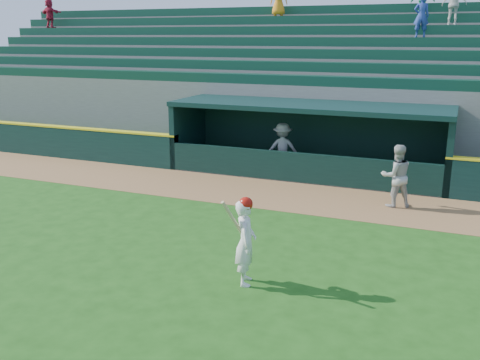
{
  "coord_description": "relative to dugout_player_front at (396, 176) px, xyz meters",
  "views": [
    {
      "loc": [
        4.75,
        -9.92,
        4.66
      ],
      "look_at": [
        0.0,
        1.6,
        1.3
      ],
      "focal_mm": 40.0,
      "sensor_mm": 36.0,
      "label": 1
    }
  ],
  "objects": [
    {
      "name": "ground",
      "position": [
        -3.29,
        -5.09,
        -0.89
      ],
      "size": [
        120.0,
        120.0,
        0.0
      ],
      "primitive_type": "plane",
      "color": "#1C4C13",
      "rests_on": "ground"
    },
    {
      "name": "warning_track",
      "position": [
        -3.29,
        -0.19,
        -0.88
      ],
      "size": [
        40.0,
        3.0,
        0.01
      ],
      "primitive_type": "cube",
      "color": "olive",
      "rests_on": "ground"
    },
    {
      "name": "field_wall_left",
      "position": [
        -15.54,
        1.46,
        -0.29
      ],
      "size": [
        15.5,
        0.3,
        1.2
      ],
      "primitive_type": "cube",
      "color": "black",
      "rests_on": "ground"
    },
    {
      "name": "wall_stripe_left",
      "position": [
        -15.54,
        1.46,
        0.34
      ],
      "size": [
        15.5,
        0.32,
        0.06
      ],
      "primitive_type": "cube",
      "color": "yellow",
      "rests_on": "field_wall_left"
    },
    {
      "name": "dugout_player_front",
      "position": [
        0.0,
        0.0,
        0.0
      ],
      "size": [
        1.07,
        0.98,
        1.78
      ],
      "primitive_type": "imported",
      "rotation": [
        0.0,
        0.0,
        3.6
      ],
      "color": "#A9A9A4",
      "rests_on": "ground"
    },
    {
      "name": "dugout_player_inside",
      "position": [
        -4.11,
        2.38,
        -0.0
      ],
      "size": [
        1.3,
        1.02,
        1.77
      ],
      "primitive_type": "imported",
      "rotation": [
        0.0,
        0.0,
        3.5
      ],
      "color": "#A7A7A2",
      "rests_on": "ground"
    },
    {
      "name": "dugout",
      "position": [
        -3.29,
        2.92,
        0.47
      ],
      "size": [
        9.4,
        2.8,
        2.46
      ],
      "color": "slate",
      "rests_on": "ground"
    },
    {
      "name": "stands",
      "position": [
        -3.28,
        7.49,
        1.51
      ],
      "size": [
        34.5,
        6.25,
        7.42
      ],
      "color": "slate",
      "rests_on": "ground"
    },
    {
      "name": "batter_at_plate",
      "position": [
        -2.09,
        -6.13,
        -0.01
      ],
      "size": [
        0.62,
        0.81,
        1.76
      ],
      "color": "white",
      "rests_on": "ground"
    }
  ]
}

